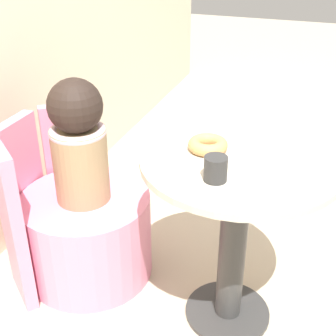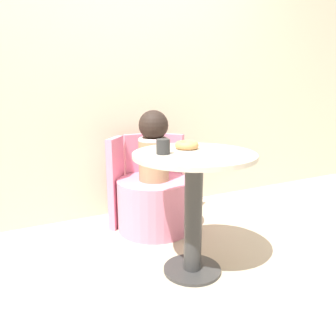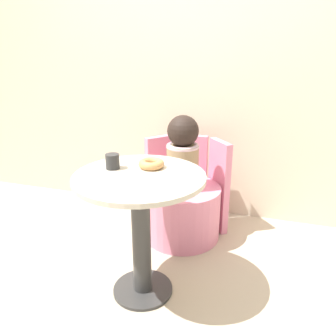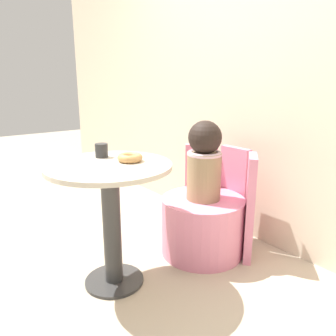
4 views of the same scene
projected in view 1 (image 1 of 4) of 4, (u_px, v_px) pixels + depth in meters
ground_plane at (228, 311)px, 1.90m from camera, size 12.00×12.00×0.00m
round_table at (234, 208)px, 1.65m from camera, size 0.67×0.67×0.71m
tub_chair at (88, 235)px, 2.03m from camera, size 0.55×0.55×0.39m
booth_backrest at (38, 196)px, 2.03m from camera, size 0.65×0.24×0.69m
child_figure at (79, 142)px, 1.82m from camera, size 0.22×0.22×0.51m
donut at (208, 145)px, 1.59m from camera, size 0.14×0.14×0.04m
cup at (216, 169)px, 1.41m from camera, size 0.07×0.07×0.08m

